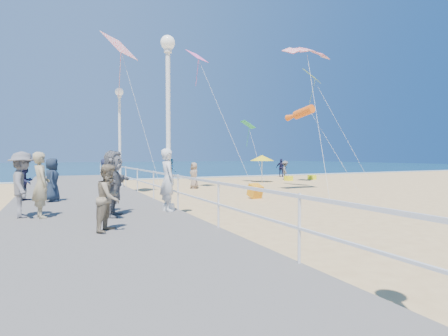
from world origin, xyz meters
name	(u,v)px	position (x,y,z in m)	size (l,w,h in m)	color
ground	(307,211)	(0.00, 0.00, 0.00)	(160.00, 160.00, 0.00)	tan
ocean	(102,166)	(0.00, 65.00, 0.01)	(160.00, 90.00, 0.05)	#0B2F47
surf_line	(160,179)	(0.00, 20.50, 0.03)	(160.00, 1.20, 0.04)	silver
boardwalk	(95,223)	(-7.50, 0.00, 0.20)	(5.00, 44.00, 0.40)	slate
railing	(178,183)	(-5.05, 0.00, 1.25)	(0.05, 42.00, 0.55)	white
lamp_post_mid	(168,104)	(-5.35, 0.00, 3.66)	(0.44, 0.44, 5.32)	white
lamp_post_far	(120,126)	(-5.35, 9.00, 3.66)	(0.44, 0.44, 5.32)	white
woman_holding_toddler	(168,180)	(-5.40, -0.09, 1.35)	(0.69, 0.45, 1.90)	silver
toddler_held	(171,170)	(-5.25, 0.06, 1.63)	(0.37, 0.28, 0.75)	teal
spectator_0	(108,185)	(-7.08, 0.46, 1.20)	(0.58, 0.38, 1.60)	#171C33
spectator_1	(109,198)	(-7.39, -2.25, 1.15)	(0.73, 0.57, 1.49)	gray
spectator_2	(22,184)	(-9.28, 0.57, 1.30)	(1.16, 0.67, 1.80)	#5F5E63
spectator_4	(52,180)	(-8.59, 3.88, 1.20)	(0.78, 0.51, 1.60)	#182335
spectator_5	(113,183)	(-7.03, -0.34, 1.32)	(1.70, 0.54, 1.84)	slate
spectator_6	(41,185)	(-8.83, 0.28, 1.29)	(0.65, 0.43, 1.79)	#9B8E6B
spectator_7	(26,182)	(-9.49, 4.58, 1.12)	(0.70, 0.54, 1.43)	#181936
beach_walker_a	(285,170)	(9.41, 14.52, 0.83)	(1.07, 0.62, 1.66)	#515054
beach_walker_b	(281,168)	(11.63, 18.26, 0.90)	(1.05, 0.44, 1.79)	#191938
beach_walker_c	(194,175)	(-0.57, 10.38, 0.83)	(0.81, 0.53, 1.66)	gray
box_kite	(255,192)	(0.27, 4.25, 0.30)	(0.55, 0.55, 0.60)	#E3590D
beach_umbrella	(262,158)	(6.15, 13.08, 1.91)	(1.90, 1.90, 2.14)	white
beach_chair_left	(289,178)	(9.03, 13.51, 0.20)	(0.55, 0.55, 0.40)	yellow
beach_chair_right	(312,177)	(11.75, 13.80, 0.20)	(0.55, 0.55, 0.40)	#F8FF1A
kite_parafoil	(307,49)	(4.07, 5.11, 7.92)	(2.79, 0.90, 0.30)	red
kite_windsock	(304,112)	(6.13, 7.94, 4.93)	(0.56, 0.56, 2.40)	orange
kite_diamond_pink	(197,56)	(-0.81, 9.19, 7.99)	(1.11, 1.11, 0.02)	#F45AAD
kite_diamond_multi	(312,76)	(8.90, 10.50, 8.04)	(1.44, 1.44, 0.02)	blue
kite_diamond_green	(248,124)	(4.88, 13.09, 4.49)	(1.09, 1.09, 0.02)	#24AB5A
kite_diamond_redwhite	(119,46)	(-5.49, 7.91, 7.59)	(1.58, 1.58, 0.02)	red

